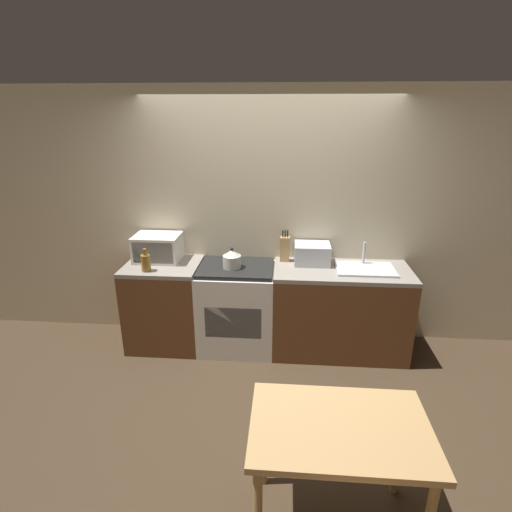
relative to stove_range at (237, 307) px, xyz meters
The scene contains 12 objects.
ground_plane 0.84m from the stove_range, 65.30° to the right, with size 16.00×16.00×0.00m, color #3D2D1E.
wall_back 0.96m from the stove_range, 49.14° to the left, with size 10.00×0.06×2.60m.
counter_left_run 0.75m from the stove_range, behind, with size 0.74×0.62×0.90m.
counter_right_run 1.05m from the stove_range, ahead, with size 1.33×0.62×0.90m.
stove_range is the anchor object (origin of this frame).
kettle 0.54m from the stove_range, 133.66° to the right, with size 0.18×0.18×0.21m.
microwave 1.02m from the stove_range, behind, with size 0.46×0.35×0.27m.
bottle 1.02m from the stove_range, 167.40° to the right, with size 0.09×0.09×0.23m.
knife_block 0.78m from the stove_range, 22.14° to the left, with size 0.10×0.08×0.33m.
toaster_oven 0.95m from the stove_range, 10.86° to the left, with size 0.35×0.29×0.20m.
sink_basin 1.35m from the stove_range, ahead, with size 0.56×0.38×0.24m.
dining_table 2.09m from the stove_range, 67.17° to the right, with size 0.98×0.64×0.75m.
Camera 1 is at (0.19, -3.02, 2.35)m, focal length 28.00 mm.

